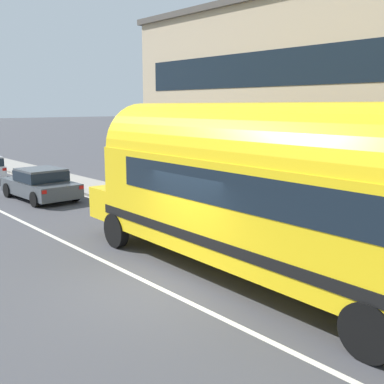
{
  "coord_description": "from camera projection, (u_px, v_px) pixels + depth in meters",
  "views": [
    {
      "loc": [
        -5.95,
        -7.95,
        4.06
      ],
      "look_at": [
        2.03,
        1.24,
        1.79
      ],
      "focal_mm": 43.52,
      "sensor_mm": 36.0,
      "label": 1
    }
  ],
  "objects": [
    {
      "name": "ground_plane",
      "position": [
        160.0,
        288.0,
        10.48
      ],
      "size": [
        300.0,
        300.0,
        0.0
      ],
      "primitive_type": "plane",
      "color": "#424247"
    },
    {
      "name": "lane_markings",
      "position": [
        30.0,
        199.0,
        20.58
      ],
      "size": [
        4.13,
        80.0,
        0.01
      ],
      "color": "silver",
      "rests_on": "ground"
    },
    {
      "name": "sidewalk_slab",
      "position": [
        118.0,
        194.0,
        21.22
      ],
      "size": [
        2.33,
        90.0,
        0.15
      ],
      "primitive_type": "cube",
      "color": "gray",
      "rests_on": "ground"
    },
    {
      "name": "roadside_building",
      "position": [
        381.0,
        109.0,
        18.05
      ],
      "size": [
        10.23,
        18.17,
        7.84
      ],
      "color": "tan",
      "rests_on": "ground"
    },
    {
      "name": "painted_bus",
      "position": [
        276.0,
        188.0,
        10.13
      ],
      "size": [
        2.86,
        12.5,
        4.12
      ],
      "color": "yellow",
      "rests_on": "ground"
    },
    {
      "name": "car_lead",
      "position": [
        41.0,
        183.0,
        20.36
      ],
      "size": [
        2.12,
        4.31,
        1.37
      ],
      "color": "#474C51",
      "rests_on": "ground"
    }
  ]
}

